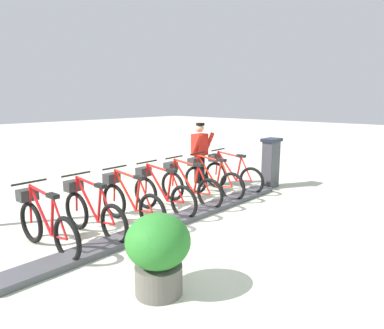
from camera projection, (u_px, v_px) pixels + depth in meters
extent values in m
plane|color=#BABAA5|center=(177.00, 223.00, 6.35)|extent=(60.00, 60.00, 0.00)
cube|color=#47474C|center=(177.00, 220.00, 6.34)|extent=(0.44, 6.29, 0.10)
cube|color=#38383D|center=(271.00, 165.00, 8.82)|extent=(0.28, 0.44, 1.20)
cube|color=#194C8C|center=(266.00, 151.00, 8.85)|extent=(0.03, 0.30, 0.40)
cube|color=black|center=(272.00, 140.00, 8.70)|extent=(0.36, 0.52, 0.08)
torus|color=black|center=(251.00, 181.00, 8.18)|extent=(0.67, 0.10, 0.67)
torus|color=black|center=(216.00, 175.00, 8.83)|extent=(0.67, 0.10, 0.67)
cylinder|color=red|center=(227.00, 166.00, 8.57)|extent=(0.60, 0.07, 0.70)
cylinder|color=red|center=(239.00, 169.00, 8.36)|extent=(0.17, 0.05, 0.61)
cylinder|color=red|center=(229.00, 154.00, 8.47)|extent=(0.69, 0.08, 0.11)
cylinder|color=red|center=(244.00, 181.00, 8.31)|extent=(0.43, 0.05, 0.09)
cylinder|color=red|center=(246.00, 169.00, 8.22)|extent=(0.33, 0.05, 0.56)
cylinder|color=red|center=(217.00, 163.00, 8.76)|extent=(0.10, 0.04, 0.62)
cube|color=black|center=(241.00, 156.00, 8.26)|extent=(0.22, 0.11, 0.06)
cylinder|color=black|center=(218.00, 150.00, 8.67)|extent=(0.06, 0.54, 0.03)
cube|color=#2D2D2D|center=(214.00, 158.00, 8.78)|extent=(0.21, 0.29, 0.18)
torus|color=black|center=(232.00, 187.00, 7.61)|extent=(0.67, 0.10, 0.67)
torus|color=black|center=(196.00, 180.00, 8.26)|extent=(0.67, 0.10, 0.67)
cylinder|color=red|center=(207.00, 171.00, 8.00)|extent=(0.60, 0.07, 0.70)
cylinder|color=red|center=(219.00, 174.00, 7.79)|extent=(0.17, 0.05, 0.61)
cylinder|color=red|center=(209.00, 158.00, 7.90)|extent=(0.69, 0.08, 0.11)
cylinder|color=red|center=(224.00, 187.00, 7.74)|extent=(0.43, 0.05, 0.09)
cylinder|color=red|center=(227.00, 174.00, 7.65)|extent=(0.33, 0.05, 0.56)
cylinder|color=red|center=(197.00, 168.00, 8.19)|extent=(0.10, 0.04, 0.62)
cube|color=black|center=(221.00, 160.00, 7.69)|extent=(0.22, 0.11, 0.06)
cylinder|color=black|center=(198.00, 153.00, 8.10)|extent=(0.06, 0.54, 0.03)
cube|color=#2D2D2D|center=(194.00, 162.00, 8.21)|extent=(0.21, 0.29, 0.18)
torus|color=black|center=(210.00, 194.00, 7.04)|extent=(0.67, 0.10, 0.67)
torus|color=black|center=(173.00, 186.00, 7.69)|extent=(0.67, 0.10, 0.67)
cylinder|color=red|center=(184.00, 176.00, 7.43)|extent=(0.60, 0.07, 0.70)
cylinder|color=red|center=(196.00, 180.00, 7.22)|extent=(0.17, 0.05, 0.61)
cylinder|color=red|center=(186.00, 163.00, 7.33)|extent=(0.69, 0.08, 0.11)
cylinder|color=red|center=(202.00, 194.00, 7.17)|extent=(0.43, 0.05, 0.09)
cylinder|color=red|center=(204.00, 180.00, 7.08)|extent=(0.33, 0.05, 0.56)
cylinder|color=red|center=(173.00, 173.00, 7.62)|extent=(0.10, 0.04, 0.62)
cube|color=black|center=(198.00, 165.00, 7.12)|extent=(0.22, 0.11, 0.06)
cylinder|color=black|center=(174.00, 157.00, 7.53)|extent=(0.06, 0.54, 0.03)
cube|color=#2D2D2D|center=(171.00, 166.00, 7.64)|extent=(0.21, 0.29, 0.18)
torus|color=black|center=(184.00, 202.00, 6.47)|extent=(0.67, 0.10, 0.67)
torus|color=black|center=(146.00, 193.00, 7.12)|extent=(0.67, 0.10, 0.67)
cylinder|color=red|center=(157.00, 182.00, 6.86)|extent=(0.60, 0.07, 0.70)
cylinder|color=red|center=(169.00, 187.00, 6.65)|extent=(0.17, 0.05, 0.61)
cylinder|color=red|center=(159.00, 168.00, 6.76)|extent=(0.69, 0.08, 0.11)
cylinder|color=red|center=(175.00, 202.00, 6.60)|extent=(0.43, 0.05, 0.09)
cylinder|color=red|center=(178.00, 187.00, 6.51)|extent=(0.33, 0.05, 0.56)
cylinder|color=red|center=(146.00, 179.00, 7.05)|extent=(0.10, 0.04, 0.62)
cube|color=black|center=(172.00, 171.00, 6.55)|extent=(0.22, 0.11, 0.06)
cylinder|color=black|center=(147.00, 162.00, 6.96)|extent=(0.06, 0.54, 0.03)
cube|color=#2D2D2D|center=(144.00, 172.00, 7.07)|extent=(0.21, 0.29, 0.18)
torus|color=black|center=(152.00, 212.00, 5.90)|extent=(0.67, 0.10, 0.67)
torus|color=black|center=(114.00, 201.00, 6.55)|extent=(0.67, 0.10, 0.67)
cylinder|color=red|center=(125.00, 190.00, 6.29)|extent=(0.60, 0.07, 0.70)
cylinder|color=red|center=(138.00, 195.00, 6.08)|extent=(0.17, 0.05, 0.61)
cylinder|color=red|center=(127.00, 174.00, 6.19)|extent=(0.69, 0.08, 0.11)
cylinder|color=red|center=(144.00, 211.00, 6.03)|extent=(0.43, 0.05, 0.09)
cylinder|color=red|center=(146.00, 196.00, 5.94)|extent=(0.33, 0.05, 0.56)
cylinder|color=red|center=(115.00, 186.00, 6.48)|extent=(0.10, 0.04, 0.62)
cube|color=black|center=(139.00, 177.00, 5.98)|extent=(0.22, 0.11, 0.06)
cylinder|color=black|center=(115.00, 168.00, 6.39)|extent=(0.06, 0.54, 0.03)
cube|color=#2D2D2D|center=(112.00, 178.00, 6.50)|extent=(0.21, 0.29, 0.18)
torus|color=black|center=(114.00, 224.00, 5.33)|extent=(0.67, 0.10, 0.67)
torus|color=black|center=(77.00, 211.00, 5.98)|extent=(0.67, 0.10, 0.67)
cylinder|color=red|center=(87.00, 199.00, 5.72)|extent=(0.60, 0.07, 0.70)
cylinder|color=red|center=(99.00, 205.00, 5.51)|extent=(0.17, 0.05, 0.61)
cylinder|color=red|center=(88.00, 182.00, 5.62)|extent=(0.69, 0.08, 0.11)
cylinder|color=red|center=(106.00, 223.00, 5.46)|extent=(0.43, 0.05, 0.09)
cylinder|color=red|center=(107.00, 206.00, 5.37)|extent=(0.33, 0.05, 0.56)
cylinder|color=red|center=(77.00, 194.00, 5.91)|extent=(0.10, 0.04, 0.62)
cube|color=black|center=(101.00, 186.00, 5.41)|extent=(0.22, 0.11, 0.06)
cylinder|color=black|center=(76.00, 174.00, 5.82)|extent=(0.06, 0.54, 0.03)
cube|color=#2D2D2D|center=(73.00, 186.00, 5.93)|extent=(0.21, 0.29, 0.18)
torus|color=black|center=(67.00, 239.00, 4.76)|extent=(0.67, 0.10, 0.67)
torus|color=black|center=(31.00, 222.00, 5.41)|extent=(0.67, 0.10, 0.67)
cylinder|color=red|center=(40.00, 210.00, 5.15)|extent=(0.60, 0.07, 0.70)
cylinder|color=red|center=(52.00, 217.00, 4.94)|extent=(0.17, 0.05, 0.61)
cylinder|color=red|center=(41.00, 191.00, 5.05)|extent=(0.69, 0.08, 0.11)
cylinder|color=red|center=(59.00, 237.00, 4.89)|extent=(0.43, 0.05, 0.09)
cylinder|color=red|center=(60.00, 218.00, 4.80)|extent=(0.33, 0.05, 0.56)
cylinder|color=red|center=(30.00, 204.00, 5.34)|extent=(0.10, 0.04, 0.62)
cube|color=black|center=(53.00, 196.00, 4.84)|extent=(0.22, 0.11, 0.06)
cylinder|color=black|center=(29.00, 182.00, 5.25)|extent=(0.06, 0.54, 0.03)
cube|color=#2D2D2D|center=(27.00, 195.00, 5.36)|extent=(0.21, 0.29, 0.18)
cube|color=white|center=(204.00, 183.00, 9.11)|extent=(0.26, 0.12, 0.10)
cube|color=white|center=(195.00, 184.00, 9.02)|extent=(0.26, 0.12, 0.10)
cylinder|color=black|center=(202.00, 169.00, 9.07)|extent=(0.15, 0.15, 0.82)
cylinder|color=black|center=(197.00, 170.00, 8.92)|extent=(0.15, 0.15, 0.82)
cube|color=red|center=(200.00, 145.00, 8.87)|extent=(0.27, 0.41, 0.56)
cylinder|color=red|center=(209.00, 143.00, 8.99)|extent=(0.34, 0.11, 0.57)
cylinder|color=red|center=(196.00, 145.00, 8.60)|extent=(0.34, 0.11, 0.57)
sphere|color=tan|center=(200.00, 128.00, 8.78)|extent=(0.22, 0.22, 0.22)
cylinder|color=black|center=(200.00, 124.00, 8.75)|extent=(0.22, 0.22, 0.06)
cylinder|color=#59544C|center=(159.00, 279.00, 4.02)|extent=(0.56, 0.56, 0.35)
ellipsoid|color=#287427|center=(158.00, 241.00, 3.93)|extent=(0.76, 0.76, 0.64)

